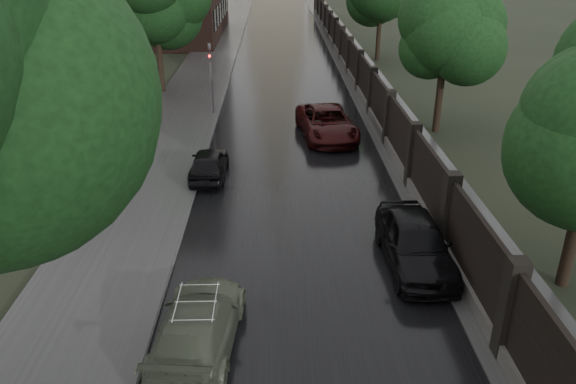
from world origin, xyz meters
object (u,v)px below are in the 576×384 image
(hatchback_left, at_px, (209,163))
(car_right_far, at_px, (327,123))
(volga_sedan, at_px, (198,326))
(tree_right_b, at_px, (447,33))
(traffic_light, at_px, (211,73))
(tree_left_far, at_px, (155,8))
(car_right_near, at_px, (415,242))

(hatchback_left, distance_m, car_right_far, 7.33)
(volga_sedan, xyz_separation_m, car_right_far, (4.50, 15.72, 0.09))
(tree_right_b, height_order, traffic_light, tree_right_b)
(tree_left_far, distance_m, car_right_near, 24.16)
(tree_right_b, height_order, car_right_far, tree_right_b)
(volga_sedan, bearing_deg, tree_left_far, -72.59)
(traffic_light, relative_size, hatchback_left, 1.10)
(tree_left_far, height_order, car_right_far, tree_left_far)
(hatchback_left, height_order, car_right_near, car_right_near)
(hatchback_left, bearing_deg, car_right_far, -136.41)
(tree_left_far, xyz_separation_m, hatchback_left, (4.40, -13.80, -4.62))
(tree_left_far, height_order, hatchback_left, tree_left_far)
(traffic_light, height_order, hatchback_left, traffic_light)
(tree_right_b, xyz_separation_m, hatchback_left, (-11.10, -5.80, -4.33))
(car_right_near, xyz_separation_m, car_right_far, (-1.64, 12.03, -0.04))
(car_right_near, bearing_deg, car_right_far, 96.43)
(hatchback_left, xyz_separation_m, car_right_near, (7.00, -7.03, 0.17))
(traffic_light, xyz_separation_m, car_right_far, (6.06, -3.80, -1.65))
(volga_sedan, height_order, hatchback_left, volga_sedan)
(tree_right_b, height_order, car_right_near, tree_right_b)
(volga_sedan, xyz_separation_m, car_right_near, (6.14, 3.70, 0.13))
(car_right_far, bearing_deg, tree_left_far, 131.05)
(hatchback_left, bearing_deg, car_right_near, 135.46)
(hatchback_left, height_order, car_right_far, car_right_far)
(hatchback_left, bearing_deg, volga_sedan, 95.15)
(tree_right_b, relative_size, car_right_far, 1.30)
(car_right_near, bearing_deg, volga_sedan, -150.31)
(volga_sedan, bearing_deg, car_right_far, -100.66)
(tree_left_far, bearing_deg, car_right_far, -42.07)
(hatchback_left, bearing_deg, tree_left_far, -71.74)
(tree_left_far, bearing_deg, car_right_near, -61.31)
(car_right_far, bearing_deg, car_right_near, -89.10)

